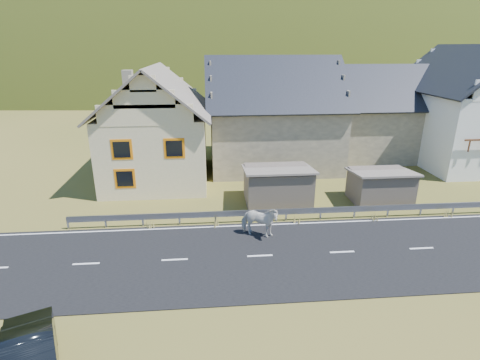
{
  "coord_description": "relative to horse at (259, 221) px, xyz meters",
  "views": [
    {
      "loc": [
        -6.28,
        -15.3,
        9.4
      ],
      "look_at": [
        -4.6,
        3.98,
        2.45
      ],
      "focal_mm": 28.0,
      "sensor_mm": 36.0,
      "label": 1
    }
  ],
  "objects": [
    {
      "name": "house_stone_b",
      "position": [
        12.79,
        15.07,
        3.34
      ],
      "size": [
        9.8,
        8.8,
        8.1
      ],
      "color": "tan",
      "rests_on": "ground"
    },
    {
      "name": "guardrail",
      "position": [
        3.79,
        1.75,
        -0.33
      ],
      "size": [
        28.1,
        0.09,
        0.75
      ],
      "color": "#93969B",
      "rests_on": "ground"
    },
    {
      "name": "house_stone_a",
      "position": [
        2.79,
        13.07,
        3.74
      ],
      "size": [
        10.8,
        9.8,
        8.9
      ],
      "color": "tan",
      "rests_on": "ground"
    },
    {
      "name": "horse",
      "position": [
        0.0,
        0.0,
        0.0
      ],
      "size": [
        1.6,
        2.22,
        1.71
      ],
      "primitive_type": "imported",
      "rotation": [
        0.0,
        0.0,
        1.2
      ],
      "color": "beige",
      "rests_on": "road"
    },
    {
      "name": "conifer_patch",
      "position": [
        -51.21,
        108.07,
        5.1
      ],
      "size": [
        76.0,
        50.0,
        28.0
      ],
      "primitive_type": "ellipsoid",
      "color": "black",
      "rests_on": "ground"
    },
    {
      "name": "house_white",
      "position": [
        18.79,
        12.07,
        4.17
      ],
      "size": [
        8.8,
        10.8,
        9.7
      ],
      "color": "white",
      "rests_on": "ground"
    },
    {
      "name": "house_cream",
      "position": [
        -6.22,
        10.07,
        3.46
      ],
      "size": [
        7.8,
        9.8,
        8.3
      ],
      "color": "beige",
      "rests_on": "ground"
    },
    {
      "name": "ground",
      "position": [
        3.79,
        -1.93,
        -0.9
      ],
      "size": [
        160.0,
        160.0,
        0.0
      ],
      "primitive_type": "plane",
      "color": "#4A4F1B",
      "rests_on": "ground"
    },
    {
      "name": "road",
      "position": [
        3.79,
        -1.93,
        -0.88
      ],
      "size": [
        60.0,
        7.0,
        0.04
      ],
      "primitive_type": "cube",
      "color": "black",
      "rests_on": "ground"
    },
    {
      "name": "lane_markings",
      "position": [
        3.79,
        -1.93,
        -0.85
      ],
      "size": [
        60.0,
        6.6,
        0.01
      ],
      "primitive_type": "cube",
      "color": "silver",
      "rests_on": "road"
    },
    {
      "name": "shed_left",
      "position": [
        1.79,
        4.57,
        0.2
      ],
      "size": [
        4.3,
        3.3,
        2.4
      ],
      "primitive_type": "cube",
      "color": "#65584D",
      "rests_on": "ground"
    },
    {
      "name": "shed_right",
      "position": [
        8.29,
        4.07,
        0.1
      ],
      "size": [
        3.8,
        2.9,
        2.2
      ],
      "primitive_type": "cube",
      "color": "#65584D",
      "rests_on": "ground"
    },
    {
      "name": "mountain",
      "position": [
        8.79,
        178.07,
        -20.9
      ],
      "size": [
        440.0,
        280.0,
        260.0
      ],
      "primitive_type": "ellipsoid",
      "color": "#2B3D10",
      "rests_on": "ground"
    }
  ]
}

